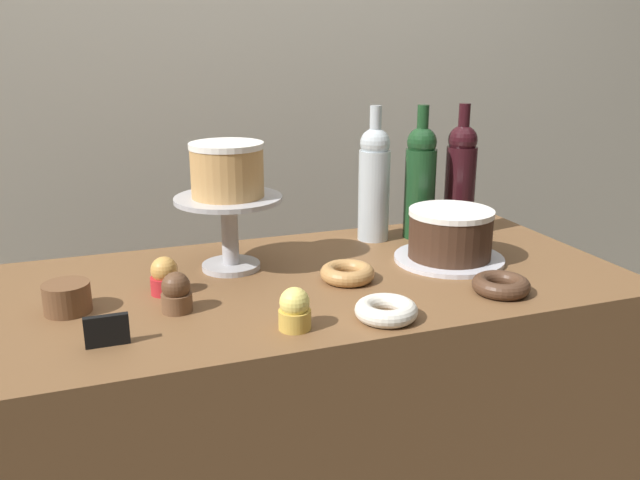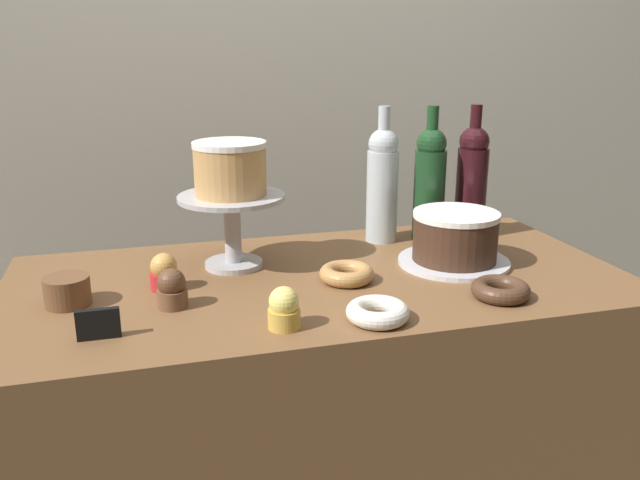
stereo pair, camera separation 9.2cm
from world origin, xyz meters
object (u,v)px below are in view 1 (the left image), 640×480
(wine_bottle_clear, at_px, (374,182))
(cupcake_lemon, at_px, (295,310))
(cake_stand_pedestal, at_px, (229,220))
(price_sign_chalkboard, at_px, (107,331))
(cupcake_caramel, at_px, (165,276))
(white_layer_cake, at_px, (227,170))
(cookie_stack, at_px, (67,298))
(chocolate_round_cake, at_px, (450,233))
(donut_sugar, at_px, (386,310))
(donut_maple, at_px, (347,273))
(cupcake_chocolate, at_px, (176,293))
(wine_bottle_dark_red, at_px, (460,177))
(wine_bottle_green, at_px, (420,180))
(donut_chocolate, at_px, (501,285))

(wine_bottle_clear, bearing_deg, cupcake_lemon, -128.03)
(cake_stand_pedestal, xyz_separation_m, price_sign_chalkboard, (-0.27, -0.30, -0.08))
(cupcake_caramel, bearing_deg, white_layer_cake, 33.36)
(cupcake_caramel, xyz_separation_m, cookie_stack, (-0.18, -0.03, -0.01))
(chocolate_round_cake, relative_size, donut_sugar, 1.66)
(donut_sugar, distance_m, price_sign_chalkboard, 0.47)
(donut_maple, relative_size, donut_sugar, 1.00)
(cake_stand_pedestal, xyz_separation_m, donut_sugar, (0.20, -0.35, -0.09))
(cake_stand_pedestal, bearing_deg, cupcake_chocolate, -126.13)
(cupcake_lemon, xyz_separation_m, price_sign_chalkboard, (-0.30, 0.04, -0.01))
(cake_stand_pedestal, height_order, wine_bottle_dark_red, wine_bottle_dark_red)
(white_layer_cake, relative_size, wine_bottle_green, 0.47)
(wine_bottle_dark_red, bearing_deg, wine_bottle_clear, 174.21)
(wine_bottle_dark_red, height_order, donut_chocolate, wine_bottle_dark_red)
(cupcake_caramel, relative_size, price_sign_chalkboard, 1.06)
(cupcake_caramel, bearing_deg, cake_stand_pedestal, 33.36)
(cake_stand_pedestal, distance_m, cookie_stack, 0.36)
(cake_stand_pedestal, relative_size, wine_bottle_dark_red, 0.70)
(cupcake_caramel, distance_m, donut_maple, 0.36)
(white_layer_cake, distance_m, price_sign_chalkboard, 0.44)
(cupcake_caramel, distance_m, donut_chocolate, 0.65)
(donut_sugar, bearing_deg, cookie_stack, 157.18)
(donut_maple, bearing_deg, donut_chocolate, -32.80)
(wine_bottle_green, distance_m, cupcake_lemon, 0.63)
(cupcake_lemon, relative_size, cookie_stack, 0.88)
(white_layer_cake, xyz_separation_m, donut_chocolate, (0.46, -0.32, -0.20))
(wine_bottle_green, relative_size, donut_chocolate, 2.91)
(cupcake_chocolate, bearing_deg, cupcake_lemon, -39.03)
(cake_stand_pedestal, relative_size, donut_sugar, 2.02)
(cookie_stack, height_order, price_sign_chalkboard, cookie_stack)
(cupcake_caramel, height_order, cupcake_chocolate, same)
(wine_bottle_clear, xyz_separation_m, wine_bottle_dark_red, (0.23, -0.02, 0.00))
(cake_stand_pedestal, xyz_separation_m, cookie_stack, (-0.33, -0.13, -0.08))
(cake_stand_pedestal, distance_m, cupcake_chocolate, 0.25)
(cake_stand_pedestal, xyz_separation_m, wine_bottle_clear, (0.38, 0.10, 0.04))
(cake_stand_pedestal, xyz_separation_m, wine_bottle_green, (0.49, 0.08, 0.04))
(donut_maple, bearing_deg, wine_bottle_dark_red, 29.92)
(cake_stand_pedestal, bearing_deg, price_sign_chalkboard, -131.83)
(wine_bottle_green, height_order, cupcake_lemon, wine_bottle_green)
(white_layer_cake, height_order, donut_sugar, white_layer_cake)
(chocolate_round_cake, bearing_deg, cupcake_caramel, 178.85)
(donut_chocolate, xyz_separation_m, cookie_stack, (-0.79, 0.19, 0.01))
(wine_bottle_green, bearing_deg, chocolate_round_cake, -96.91)
(cupcake_chocolate, height_order, donut_chocolate, cupcake_chocolate)
(white_layer_cake, distance_m, wine_bottle_dark_red, 0.61)
(donut_chocolate, relative_size, donut_maple, 1.00)
(cake_stand_pedestal, height_order, wine_bottle_green, wine_bottle_green)
(donut_sugar, bearing_deg, chocolate_round_cake, 42.12)
(donut_sugar, bearing_deg, wine_bottle_clear, 68.58)
(wine_bottle_green, bearing_deg, price_sign_chalkboard, -153.68)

